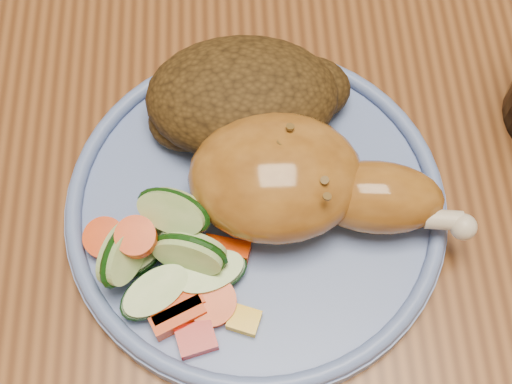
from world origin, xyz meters
TOP-DOWN VIEW (x-y plane):
  - ground at (0.00, 0.00)m, footprint 4.00×4.00m
  - dining_table at (0.00, 0.00)m, footprint 0.90×1.40m
  - plate at (-0.09, -0.08)m, footprint 0.24×0.24m
  - plate_rim at (-0.09, -0.08)m, footprint 0.24×0.24m
  - chicken_leg at (-0.06, -0.08)m, footprint 0.17×0.09m
  - rice_pilaf at (-0.09, -0.01)m, footprint 0.13×0.09m
  - vegetable_pile at (-0.14, -0.12)m, footprint 0.10×0.11m

SIDE VIEW (x-z plane):
  - ground at x=0.00m, z-range 0.00..0.00m
  - dining_table at x=0.00m, z-range 0.29..1.04m
  - plate at x=-0.09m, z-range 0.75..0.76m
  - plate_rim at x=-0.09m, z-range 0.76..0.77m
  - vegetable_pile at x=-0.14m, z-range 0.75..0.80m
  - rice_pilaf at x=-0.09m, z-range 0.76..0.81m
  - chicken_leg at x=-0.06m, z-range 0.76..0.82m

